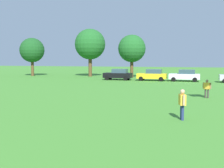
{
  "coord_description": "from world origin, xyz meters",
  "views": [
    {
      "loc": [
        6.81,
        -2.12,
        3.22
      ],
      "look_at": [
        3.4,
        9.53,
        2.12
      ],
      "focal_mm": 44.48,
      "sensor_mm": 36.0,
      "label": 1
    }
  ],
  "objects": [
    {
      "name": "ground_plane",
      "position": [
        0.0,
        30.0,
        0.0
      ],
      "size": [
        160.0,
        160.0,
        0.0
      ],
      "primitive_type": "plane",
      "color": "#42842D"
    },
    {
      "name": "parked_car_white_2",
      "position": [
        5.73,
        39.04,
        0.86
      ],
      "size": [
        4.3,
        2.02,
        1.68
      ],
      "rotation": [
        0.0,
        0.0,
        3.14
      ],
      "color": "white",
      "rests_on": "ground"
    },
    {
      "name": "parked_car_black_0",
      "position": [
        -4.19,
        38.96,
        0.86
      ],
      "size": [
        4.3,
        2.02,
        1.68
      ],
      "rotation": [
        0.0,
        0.0,
        3.14
      ],
      "color": "black",
      "rests_on": "ground"
    },
    {
      "name": "bystander_near_trees",
      "position": [
        7.96,
        21.89,
        0.9
      ],
      "size": [
        0.67,
        0.46,
        1.52
      ],
      "rotation": [
        0.0,
        0.0,
        5.85
      ],
      "color": "#3F3833",
      "rests_on": "ground"
    },
    {
      "name": "adult_bystander",
      "position": [
        6.31,
        12.81,
        0.97
      ],
      "size": [
        0.43,
        0.76,
        1.63
      ],
      "rotation": [
        0.0,
        0.0,
        1.83
      ],
      "color": "navy",
      "rests_on": "ground"
    },
    {
      "name": "tree_center",
      "position": [
        -11.29,
        45.61,
        5.86
      ],
      "size": [
        5.57,
        5.57,
        8.68
      ],
      "color": "brown",
      "rests_on": "ground"
    },
    {
      "name": "parked_car_yellow_1",
      "position": [
        1.05,
        38.95,
        0.86
      ],
      "size": [
        4.3,
        2.02,
        1.68
      ],
      "rotation": [
        0.0,
        0.0,
        3.14
      ],
      "color": "yellow",
      "rests_on": "ground"
    },
    {
      "name": "tree_far_right",
      "position": [
        -3.37,
        44.93,
        4.98
      ],
      "size": [
        4.74,
        4.74,
        7.38
      ],
      "color": "brown",
      "rests_on": "ground"
    },
    {
      "name": "tree_far_left",
      "position": [
        -22.49,
        44.26,
        4.85
      ],
      "size": [
        4.61,
        4.61,
        7.18
      ],
      "color": "brown",
      "rests_on": "ground"
    }
  ]
}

